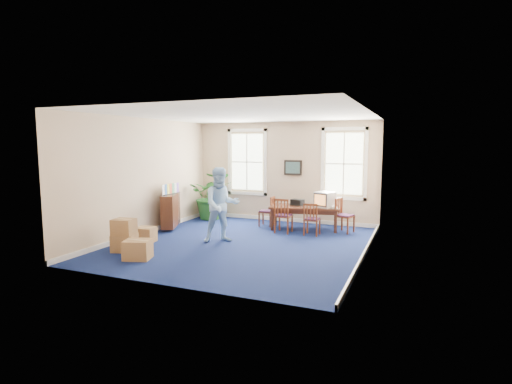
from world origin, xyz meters
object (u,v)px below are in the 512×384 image
at_px(chair_near_left, 284,215).
at_px(man, 221,205).
at_px(credenza, 171,212).
at_px(potted_plant, 212,196).
at_px(crt_tv, 325,200).
at_px(cardboard_boxes, 134,234).
at_px(conference_table, 304,218).

bearing_deg(chair_near_left, man, 56.43).
distance_m(chair_near_left, credenza, 3.36).
height_order(man, credenza, man).
xyz_separation_m(man, potted_plant, (-1.73, 2.68, -0.17)).
distance_m(crt_tv, cardboard_boxes, 5.37).
relative_size(chair_near_left, cardboard_boxes, 0.70).
xyz_separation_m(conference_table, potted_plant, (-3.28, 0.38, 0.44)).
bearing_deg(credenza, man, -45.96).
distance_m(chair_near_left, potted_plant, 3.07).
distance_m(conference_table, credenza, 3.96).
relative_size(conference_table, man, 1.05).
distance_m(crt_tv, chair_near_left, 1.31).
height_order(crt_tv, chair_near_left, crt_tv).
relative_size(potted_plant, cardboard_boxes, 1.11).
relative_size(crt_tv, man, 0.28).
distance_m(man, potted_plant, 3.20).
bearing_deg(potted_plant, crt_tv, -4.91).
relative_size(conference_table, credenza, 1.65).
relative_size(man, potted_plant, 1.22).
bearing_deg(chair_near_left, cardboard_boxes, 52.08).
bearing_deg(man, chair_near_left, 16.51).
xyz_separation_m(chair_near_left, man, (-1.13, -1.62, 0.46)).
bearing_deg(potted_plant, man, -57.12).
height_order(chair_near_left, credenza, chair_near_left).
height_order(credenza, cardboard_boxes, credenza).
height_order(man, potted_plant, man).
relative_size(credenza, cardboard_boxes, 0.86).
relative_size(crt_tv, credenza, 0.43).
bearing_deg(chair_near_left, potted_plant, -19.02).
height_order(conference_table, chair_near_left, chair_near_left).
height_order(credenza, potted_plant, potted_plant).
xyz_separation_m(man, cardboard_boxes, (-1.48, -1.58, -0.55)).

